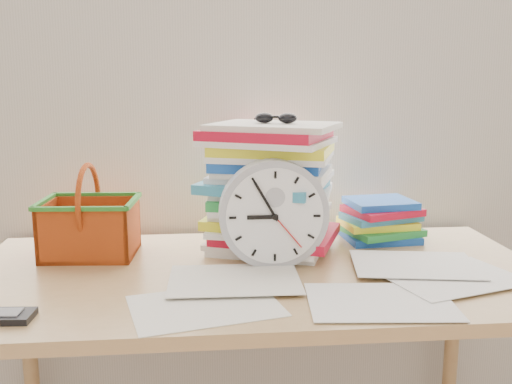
{
  "coord_description": "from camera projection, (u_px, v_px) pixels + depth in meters",
  "views": [
    {
      "loc": [
        -0.13,
        0.28,
        1.21
      ],
      "look_at": [
        -0.0,
        1.6,
        0.94
      ],
      "focal_mm": 40.0,
      "sensor_mm": 36.0,
      "label": 1
    }
  ],
  "objects": [
    {
      "name": "book_stack",
      "position": [
        383.0,
        220.0,
        1.64
      ],
      "size": [
        0.27,
        0.22,
        0.12
      ],
      "primitive_type": null,
      "rotation": [
        0.0,
        0.0,
        0.21
      ],
      "color": "white",
      "rests_on": "desk"
    },
    {
      "name": "clock",
      "position": [
        274.0,
        214.0,
        1.39
      ],
      "size": [
        0.27,
        0.05,
        0.27
      ],
      "primitive_type": "cylinder",
      "rotation": [
        1.57,
        0.0,
        0.0
      ],
      "color": "#A7A8B0",
      "rests_on": "desk"
    },
    {
      "name": "sunglasses",
      "position": [
        276.0,
        118.0,
        1.47
      ],
      "size": [
        0.15,
        0.14,
        0.03
      ],
      "primitive_type": null,
      "rotation": [
        0.0,
        0.0,
        -0.32
      ],
      "color": "black",
      "rests_on": "paper_stack"
    },
    {
      "name": "desk",
      "position": [
        258.0,
        299.0,
        1.4
      ],
      "size": [
        1.4,
        0.7,
        0.75
      ],
      "color": "#AC8450",
      "rests_on": "ground"
    },
    {
      "name": "scattered_papers",
      "position": [
        258.0,
        268.0,
        1.38
      ],
      "size": [
        1.26,
        0.42,
        0.02
      ],
      "primitive_type": null,
      "color": "white",
      "rests_on": "desk"
    },
    {
      "name": "basket",
      "position": [
        89.0,
        211.0,
        1.48
      ],
      "size": [
        0.25,
        0.2,
        0.24
      ],
      "primitive_type": null,
      "rotation": [
        0.0,
        0.0,
        -0.07
      ],
      "color": "#B84512",
      "rests_on": "desk"
    },
    {
      "name": "curtain",
      "position": [
        245.0,
        46.0,
        1.65
      ],
      "size": [
        2.4,
        0.01,
        2.5
      ],
      "primitive_type": "cube",
      "color": "beige",
      "rests_on": "room_shell"
    },
    {
      "name": "paper_stack",
      "position": [
        270.0,
        187.0,
        1.53
      ],
      "size": [
        0.42,
        0.38,
        0.34
      ],
      "primitive_type": null,
      "rotation": [
        0.0,
        0.0,
        -0.33
      ],
      "color": "white",
      "rests_on": "desk"
    }
  ]
}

